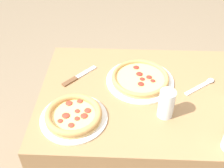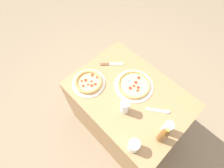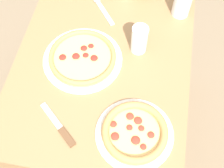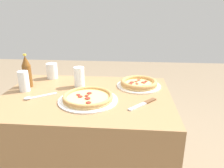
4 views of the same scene
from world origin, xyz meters
TOP-DOWN VIEW (x-y plane):
  - ground_plane at (0.00, 0.00)m, footprint 8.00×8.00m
  - table at (0.00, 0.00)m, footprint 1.02×0.74m
  - pizza_margherita at (-0.03, 0.08)m, footprint 0.34×0.34m
  - pizza_pepperoni at (-0.32, -0.18)m, footprint 0.29×0.29m
  - glass_lemonade at (0.31, -0.30)m, footprint 0.08×0.08m
  - glass_cola at (0.07, -0.14)m, footprint 0.07×0.07m
  - knife at (-0.34, 0.10)m, footprint 0.16×0.17m
  - spoon at (0.29, 0.07)m, footprint 0.17×0.14m

SIDE VIEW (x-z plane):
  - ground_plane at x=0.00m, z-range 0.00..0.00m
  - table at x=0.00m, z-range 0.00..0.76m
  - knife at x=-0.34m, z-range 0.76..0.77m
  - spoon at x=0.29m, z-range 0.76..0.77m
  - pizza_margherita at x=-0.03m, z-range 0.76..0.80m
  - pizza_pepperoni at x=-0.32m, z-range 0.76..0.80m
  - glass_lemonade at x=0.31m, z-range 0.76..0.87m
  - glass_cola at x=0.07m, z-range 0.75..0.89m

